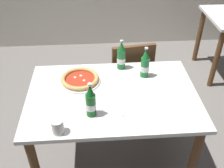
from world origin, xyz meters
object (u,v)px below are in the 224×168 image
at_px(chair_behind_table, 129,75).
at_px(beer_bottle_center, 145,64).
at_px(beer_bottle_left, 91,102).
at_px(paper_cup, 58,127).
at_px(dining_table_main, 112,106).
at_px(napkin_with_cutlery, 130,108).
at_px(pizza_margherita_near, 80,79).
at_px(beer_bottle_right, 121,57).

xyz_separation_m(chair_behind_table, beer_bottle_center, (0.06, -0.41, 0.37)).
xyz_separation_m(beer_bottle_left, paper_cup, (-0.20, -0.14, -0.06)).
xyz_separation_m(dining_table_main, paper_cup, (-0.35, -0.34, 0.16)).
bearing_deg(napkin_with_cutlery, chair_behind_table, 82.49).
height_order(pizza_margherita_near, beer_bottle_right, beer_bottle_right).
xyz_separation_m(beer_bottle_left, napkin_with_cutlery, (0.25, 0.04, -0.10)).
bearing_deg(beer_bottle_right, beer_bottle_center, -36.69).
bearing_deg(beer_bottle_center, paper_cup, -138.05).
bearing_deg(beer_bottle_left, beer_bottle_center, 44.60).
relative_size(beer_bottle_center, beer_bottle_right, 1.00).
bearing_deg(dining_table_main, napkin_with_cutlery, -56.92).
bearing_deg(beer_bottle_left, beer_bottle_right, 65.32).
bearing_deg(paper_cup, beer_bottle_left, 35.66).
xyz_separation_m(beer_bottle_center, napkin_with_cutlery, (-0.16, -0.36, -0.10)).
relative_size(beer_bottle_right, paper_cup, 2.60).
height_order(beer_bottle_center, beer_bottle_right, same).
bearing_deg(beer_bottle_center, napkin_with_cutlery, -113.42).
height_order(chair_behind_table, paper_cup, chair_behind_table).
xyz_separation_m(pizza_margherita_near, paper_cup, (-0.12, -0.50, 0.03)).
bearing_deg(beer_bottle_right, chair_behind_table, 68.52).
distance_m(pizza_margherita_near, beer_bottle_center, 0.50).
bearing_deg(napkin_with_cutlery, dining_table_main, 123.08).
distance_m(pizza_margherita_near, napkin_with_cutlery, 0.46).
relative_size(chair_behind_table, beer_bottle_right, 3.44).
xyz_separation_m(chair_behind_table, pizza_margherita_near, (-0.43, -0.45, 0.29)).
relative_size(beer_bottle_center, napkin_with_cutlery, 1.11).
bearing_deg(paper_cup, dining_table_main, 44.42).
relative_size(dining_table_main, beer_bottle_center, 4.86).
distance_m(beer_bottle_center, paper_cup, 0.82).
height_order(beer_bottle_left, beer_bottle_right, same).
height_order(pizza_margherita_near, beer_bottle_left, beer_bottle_left).
relative_size(beer_bottle_left, paper_cup, 2.60).
bearing_deg(beer_bottle_right, beer_bottle_left, -114.68).
height_order(dining_table_main, napkin_with_cutlery, napkin_with_cutlery).
distance_m(pizza_margherita_near, paper_cup, 0.52).
relative_size(chair_behind_table, pizza_margherita_near, 2.79).
bearing_deg(napkin_with_cutlery, beer_bottle_center, 66.58).
bearing_deg(chair_behind_table, beer_bottle_center, 89.26).
height_order(beer_bottle_left, beer_bottle_center, same).
bearing_deg(dining_table_main, chair_behind_table, 71.58).
bearing_deg(beer_bottle_right, pizza_margherita_near, -153.25).
relative_size(pizza_margherita_near, beer_bottle_left, 1.23).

